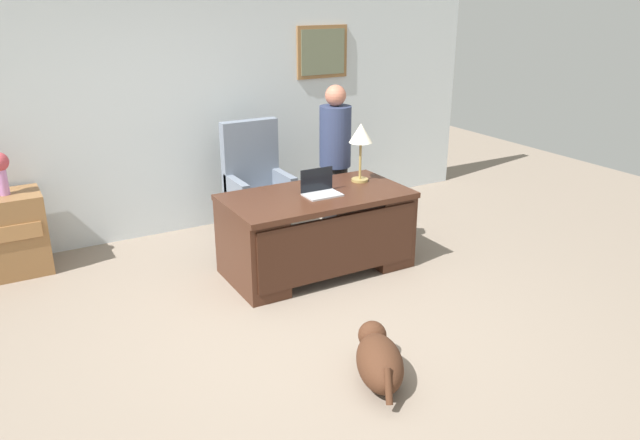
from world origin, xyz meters
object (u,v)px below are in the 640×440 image
(vase_with_flowers, at_px, (0,168))
(desk_lamp, at_px, (361,137))
(desk, at_px, (318,230))
(dog_lying, at_px, (379,359))
(laptop, at_px, (320,188))
(armchair, at_px, (257,189))
(person_standing, at_px, (335,161))

(vase_with_flowers, bearing_deg, desk_lamp, -21.69)
(desk, bearing_deg, dog_lying, -106.42)
(desk, distance_m, laptop, 0.40)
(armchair, bearing_deg, desk_lamp, -52.85)
(person_standing, xyz_separation_m, dog_lying, (-1.09, -2.39, -0.65))
(desk, xyz_separation_m, vase_with_flowers, (-2.42, 1.34, 0.59))
(dog_lying, bearing_deg, vase_with_flowers, 122.30)
(dog_lying, relative_size, laptop, 2.16)
(laptop, distance_m, vase_with_flowers, 2.80)
(dog_lying, xyz_separation_m, laptop, (0.52, 1.70, 0.64))
(dog_lying, bearing_deg, desk, 73.58)
(person_standing, relative_size, dog_lying, 2.28)
(desk_lamp, bearing_deg, dog_lying, -119.46)
(dog_lying, height_order, desk_lamp, desk_lamp)
(person_standing, distance_m, dog_lying, 2.70)
(desk, xyz_separation_m, laptop, (0.02, -0.00, 0.40))
(laptop, height_order, desk_lamp, desk_lamp)
(person_standing, xyz_separation_m, desk_lamp, (-0.04, -0.53, 0.36))
(person_standing, xyz_separation_m, vase_with_flowers, (-3.02, 0.66, 0.18))
(desk, height_order, vase_with_flowers, vase_with_flowers)
(armchair, bearing_deg, person_standing, -27.01)
(dog_lying, bearing_deg, desk_lamp, 60.54)
(dog_lying, distance_m, laptop, 1.89)
(desk, distance_m, dog_lying, 1.79)
(armchair, relative_size, laptop, 3.77)
(desk, bearing_deg, laptop, -7.62)
(person_standing, height_order, vase_with_flowers, person_standing)
(dog_lying, height_order, vase_with_flowers, vase_with_flowers)
(armchair, relative_size, person_standing, 0.77)
(dog_lying, relative_size, desk_lamp, 1.25)
(dog_lying, xyz_separation_m, vase_with_flowers, (-1.92, 3.04, 0.83))
(armchair, height_order, vase_with_flowers, armchair)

